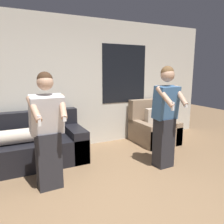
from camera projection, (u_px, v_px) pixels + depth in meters
wall_back at (68, 84)px, 4.48m from camera, size 6.93×0.07×2.70m
couch at (26, 147)px, 3.84m from camera, size 2.02×0.94×0.88m
armchair at (153, 129)px, 5.04m from camera, size 0.86×0.91×0.95m
person_left at (48, 132)px, 2.94m from camera, size 0.50×0.50×1.62m
person_right at (165, 117)px, 3.62m from camera, size 0.46×0.48×1.70m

